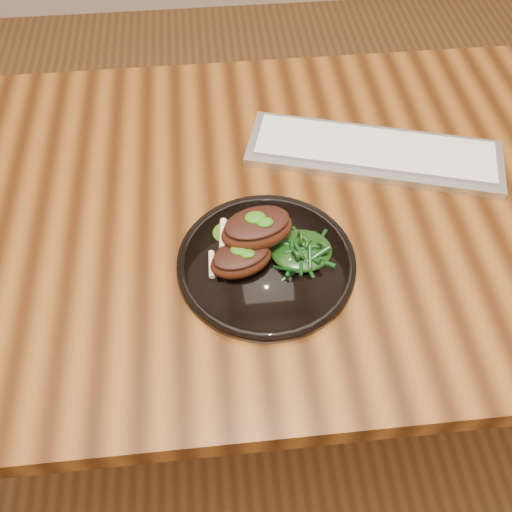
{
  "coord_description": "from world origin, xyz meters",
  "views": [
    {
      "loc": [
        -0.16,
        -0.65,
        1.44
      ],
      "look_at": [
        -0.11,
        -0.14,
        0.78
      ],
      "focal_mm": 40.0,
      "sensor_mm": 36.0,
      "label": 1
    }
  ],
  "objects_px": {
    "greens_heap": "(301,248)",
    "desk": "(309,229)",
    "keyboard": "(374,152)",
    "plate": "(266,263)",
    "lamb_chop_front": "(241,259)"
  },
  "relations": [
    {
      "from": "greens_heap",
      "to": "keyboard",
      "type": "relative_size",
      "value": 0.2
    },
    {
      "from": "plate",
      "to": "lamb_chop_front",
      "type": "xyz_separation_m",
      "value": [
        -0.04,
        -0.01,
        0.03
      ]
    },
    {
      "from": "plate",
      "to": "keyboard",
      "type": "distance_m",
      "value": 0.31
    },
    {
      "from": "desk",
      "to": "plate",
      "type": "height_order",
      "value": "plate"
    },
    {
      "from": "plate",
      "to": "lamb_chop_front",
      "type": "bearing_deg",
      "value": -166.21
    },
    {
      "from": "desk",
      "to": "lamb_chop_front",
      "type": "xyz_separation_m",
      "value": [
        -0.13,
        -0.14,
        0.12
      ]
    },
    {
      "from": "plate",
      "to": "greens_heap",
      "type": "xyz_separation_m",
      "value": [
        0.05,
        0.0,
        0.02
      ]
    },
    {
      "from": "desk",
      "to": "lamb_chop_front",
      "type": "relative_size",
      "value": 14.88
    },
    {
      "from": "desk",
      "to": "plate",
      "type": "distance_m",
      "value": 0.19
    },
    {
      "from": "lamb_chop_front",
      "to": "greens_heap",
      "type": "height_order",
      "value": "lamb_chop_front"
    },
    {
      "from": "desk",
      "to": "keyboard",
      "type": "distance_m",
      "value": 0.18
    },
    {
      "from": "greens_heap",
      "to": "keyboard",
      "type": "xyz_separation_m",
      "value": [
        0.16,
        0.22,
        -0.02
      ]
    },
    {
      "from": "plate",
      "to": "lamb_chop_front",
      "type": "height_order",
      "value": "lamb_chop_front"
    },
    {
      "from": "plate",
      "to": "greens_heap",
      "type": "height_order",
      "value": "greens_heap"
    },
    {
      "from": "greens_heap",
      "to": "desk",
      "type": "bearing_deg",
      "value": 72.58
    }
  ]
}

